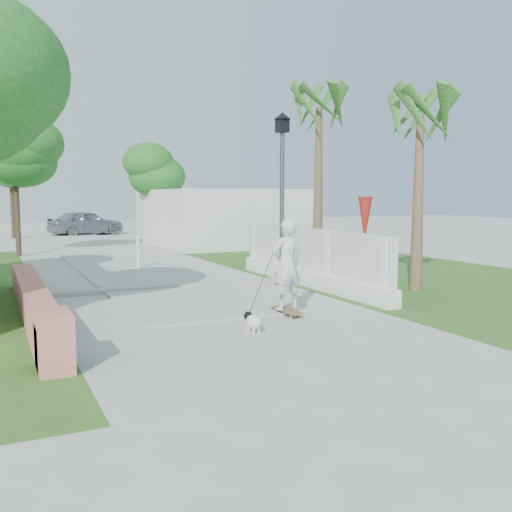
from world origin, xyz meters
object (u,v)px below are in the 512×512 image
parked_car (86,223)px  skateboarder (272,275)px  street_lamp (282,192)px  bollard (138,251)px  patio_umbrella (365,220)px  dog (253,321)px

parked_car → skateboarder: bearing=162.6°
street_lamp → skateboarder: 4.59m
street_lamp → skateboarder: (-2.17, -3.72, -1.59)m
bollard → patio_umbrella: size_ratio=0.47×
skateboarder → dog: 1.23m
bollard → patio_umbrella: 7.25m
bollard → skateboarder: skateboarder is taller
skateboarder → street_lamp: bearing=-128.7°
bollard → skateboarder: (0.53, -8.22, 0.26)m
bollard → patio_umbrella: bearing=-50.1°
patio_umbrella → skateboarder: 4.97m
street_lamp → bollard: bearing=121.0°
bollard → dog: (-0.20, -8.96, -0.39)m
bollard → skateboarder: size_ratio=0.58×
dog → skateboarder: bearing=38.5°
patio_umbrella → dog: 6.11m
skateboarder → patio_umbrella: bearing=-154.7°
street_lamp → skateboarder: street_lamp is taller
patio_umbrella → street_lamp: bearing=152.2°
dog → parked_car: 25.99m
patio_umbrella → skateboarder: patio_umbrella is taller
dog → patio_umbrella: bearing=29.3°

